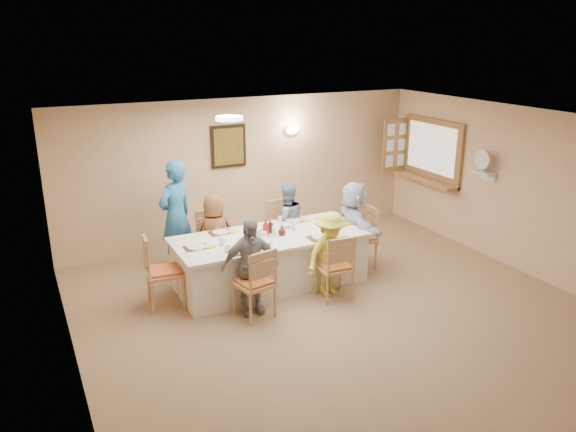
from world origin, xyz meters
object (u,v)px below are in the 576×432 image
desk_fan (484,164)px  diner_right_end (354,225)px  chair_front_right (334,266)px  diner_back_right (287,223)px  chair_front_left (254,282)px  chair_back_right (283,231)px  caregiver (176,216)px  diner_front_right (330,254)px  diner_back_left (215,235)px  serving_hatch (432,151)px  diner_front_left (250,266)px  chair_left_end (165,271)px  chair_right_end (360,237)px  dining_table (270,260)px  condiment_ketchup (266,228)px  chair_back_left (213,243)px

desk_fan → diner_right_end: (-2.11, 0.46, -0.86)m
chair_front_right → diner_back_right: (0.00, 1.48, 0.18)m
chair_front_left → diner_right_end: size_ratio=0.70×
chair_back_right → caregiver: bearing=161.4°
chair_front_left → diner_front_right: (1.20, 0.12, 0.12)m
chair_front_left → diner_back_left: bearing=-101.8°
desk_fan → chair_front_right: 3.14m
serving_hatch → diner_back_left: bearing=-177.2°
diner_front_left → chair_left_end: bearing=149.4°
chair_right_end → serving_hatch: bearing=122.0°
chair_right_end → caregiver: size_ratio=0.55×
chair_left_end → chair_right_end: chair_left_end is taller
chair_front_left → diner_right_end: bearing=-170.2°
dining_table → diner_front_right: 0.93m
dining_table → chair_back_right: 1.01m
chair_front_right → diner_back_left: 1.91m
serving_hatch → chair_right_end: (-2.09, -0.89, -1.02)m
desk_fan → diner_front_right: desk_fan is taller
diner_front_right → caregiver: caregiver is taller
diner_front_left → caregiver: size_ratio=0.75×
chair_right_end → diner_back_left: 2.26m
diner_back_left → caregiver: 0.69m
chair_front_left → diner_front_right: 1.21m
chair_back_right → chair_right_end: chair_back_right is taller
chair_left_end → diner_front_right: size_ratio=0.84×
chair_front_right → diner_front_left: bearing=-0.7°
diner_back_right → diner_front_left: bearing=52.4°
condiment_ketchup → diner_front_right: bearing=-45.9°
chair_back_left → diner_back_left: bearing=-85.5°
chair_right_end → diner_back_right: 1.18m
chair_back_right → chair_front_left: (-1.20, -1.60, 0.00)m
diner_back_left → condiment_ketchup: 0.89m
chair_back_right → chair_left_end: bearing=-166.2°
chair_back_right → dining_table: bearing=-133.5°
desk_fan → chair_back_right: bearing=156.7°
diner_back_right → diner_right_end: size_ratio=0.94×
chair_left_end → condiment_ketchup: size_ratio=4.11×
diner_back_left → dining_table: bearing=141.2°
chair_back_right → chair_right_end: 1.24m
dining_table → chair_front_right: bearing=-53.1°
chair_left_end → diner_front_right: 2.26m
diner_right_end → desk_fan: bearing=-92.6°
chair_right_end → diner_front_left: 2.26m
diner_back_left → condiment_ketchup: size_ratio=5.14×
chair_back_left → chair_left_end: chair_left_end is taller
chair_right_end → chair_front_right: bearing=-41.0°
diner_front_left → diner_front_right: (1.20, 0.00, -0.05)m
diner_front_left → caregiver: 1.90m
chair_left_end → diner_back_left: diner_back_left is taller
desk_fan → diner_right_end: desk_fan is taller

